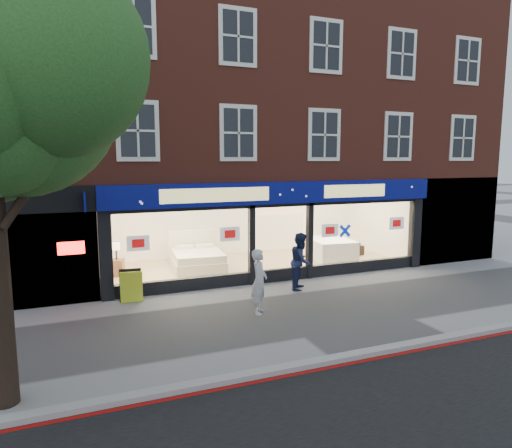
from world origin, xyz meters
TOP-DOWN VIEW (x-y plane):
  - ground at (0.00, 0.00)m, footprint 120.00×120.00m
  - kerb_line at (0.00, -3.10)m, footprint 60.00×0.10m
  - kerb_stone at (0.00, -2.90)m, footprint 60.00×0.25m
  - showroom_floor at (0.00, 5.25)m, footprint 11.00×4.50m
  - building at (-0.02, 6.93)m, footprint 19.00×8.26m
  - display_bed at (-2.22, 5.47)m, footprint 1.98×2.33m
  - bedside_table at (-5.02, 5.43)m, footprint 0.57×0.57m
  - mattress_stack at (3.10, 5.08)m, footprint 1.73×2.09m
  - sofa at (3.70, 5.27)m, footprint 2.01×1.01m
  - a_board at (-4.90, 2.53)m, footprint 0.66×0.46m
  - pedestrian_grey at (-1.89, 0.38)m, footprint 0.67×0.74m
  - pedestrian_blue at (0.18, 1.97)m, footprint 1.05×1.09m

SIDE VIEW (x-z plane):
  - ground at x=0.00m, z-range 0.00..0.00m
  - kerb_line at x=0.00m, z-range 0.00..0.01m
  - showroom_floor at x=0.00m, z-range 0.00..0.10m
  - kerb_stone at x=0.00m, z-range 0.00..0.12m
  - bedside_table at x=-5.02m, z-range 0.10..0.65m
  - sofa at x=3.70m, z-range 0.10..0.66m
  - display_bed at x=-2.22m, z-range -0.17..1.07m
  - a_board at x=-4.90m, z-range 0.00..0.95m
  - mattress_stack at x=3.10m, z-range 0.10..0.87m
  - pedestrian_grey at x=-1.89m, z-range 0.00..1.70m
  - pedestrian_blue at x=0.18m, z-range 0.00..1.77m
  - building at x=-0.02m, z-range 1.52..11.82m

